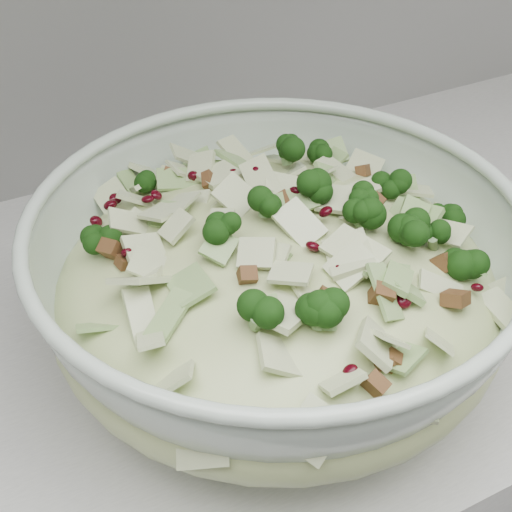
{
  "coord_description": "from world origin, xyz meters",
  "views": [
    {
      "loc": [
        0.47,
        1.21,
        1.38
      ],
      "look_at": [
        0.67,
        1.61,
        1.02
      ],
      "focal_mm": 50.0,
      "sensor_mm": 36.0,
      "label": 1
    }
  ],
  "objects": [
    {
      "name": "mixing_bowl",
      "position": [
        0.69,
        1.6,
        0.98
      ],
      "size": [
        0.52,
        0.52,
        0.16
      ],
      "rotation": [
        0.0,
        0.0,
        -0.36
      ],
      "color": "#B2C4B3",
      "rests_on": "counter"
    },
    {
      "name": "salad",
      "position": [
        0.69,
        1.6,
        1.01
      ],
      "size": [
        0.43,
        0.43,
        0.16
      ],
      "rotation": [
        0.0,
        0.0,
        -0.18
      ],
      "color": "#C3C788",
      "rests_on": "mixing_bowl"
    }
  ]
}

